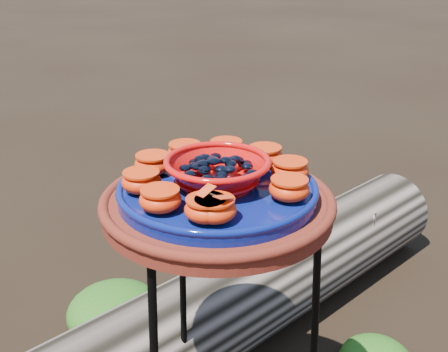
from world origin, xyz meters
name	(u,v)px	position (x,y,z in m)	size (l,w,h in m)	color
terracotta_saucer	(218,206)	(0.00, 0.00, 0.72)	(0.44, 0.44, 0.04)	#58170F
cobalt_plate	(218,192)	(0.00, 0.00, 0.75)	(0.38, 0.38, 0.03)	#081744
red_bowl	(217,173)	(0.00, 0.00, 0.79)	(0.19, 0.19, 0.05)	red
glass_gems	(217,154)	(0.00, 0.00, 0.83)	(0.15, 0.15, 0.03)	black
orange_half_0	(215,210)	(-0.06, -0.13, 0.78)	(0.07, 0.07, 0.04)	red
orange_half_1	(289,189)	(0.09, -0.11, 0.78)	(0.07, 0.07, 0.04)	red
orange_half_2	(290,170)	(0.14, -0.04, 0.78)	(0.07, 0.07, 0.04)	red
orange_half_3	(265,156)	(0.13, 0.05, 0.78)	(0.07, 0.07, 0.04)	red
orange_half_4	(226,150)	(0.08, 0.12, 0.78)	(0.07, 0.07, 0.04)	red
orange_half_5	(185,153)	(-0.01, 0.14, 0.78)	(0.07, 0.07, 0.04)	red
orange_half_6	(153,164)	(-0.09, 0.11, 0.78)	(0.07, 0.07, 0.04)	red
orange_half_7	(142,182)	(-0.14, 0.04, 0.78)	(0.07, 0.07, 0.04)	red
orange_half_8	(160,200)	(-0.13, -0.05, 0.78)	(0.07, 0.07, 0.04)	red
orange_half_9	(206,210)	(-0.08, -0.12, 0.78)	(0.07, 0.07, 0.04)	red
butterfly	(215,195)	(-0.06, -0.13, 0.81)	(0.07, 0.04, 0.01)	red
driftwood_log	(267,282)	(0.39, 0.46, 0.15)	(1.59, 0.42, 0.30)	black
foliage_back	(115,310)	(-0.08, 0.63, 0.08)	(0.31, 0.31, 0.16)	#1E530F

